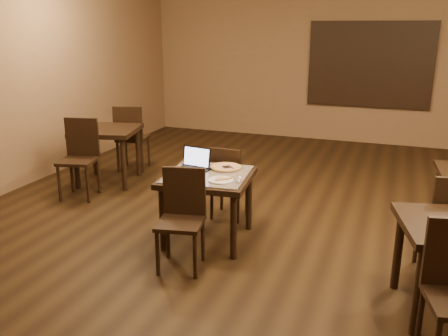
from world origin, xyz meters
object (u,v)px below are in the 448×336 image
at_px(laptop, 194,164).
at_px(other_table_b_chair_near, 80,153).
at_px(tiled_table, 208,183).
at_px(pizza_pan, 226,168).
at_px(other_table_b, 107,138).
at_px(other_table_b_chair_far, 131,134).
at_px(chair_main_near, 182,212).
at_px(chair_main_far, 227,179).

xyz_separation_m(laptop, other_table_b_chair_near, (-1.99, 0.62, -0.22)).
relative_size(tiled_table, laptop, 2.71).
bearing_deg(tiled_table, other_table_b_chair_near, 156.02).
xyz_separation_m(pizza_pan, other_table_b, (-2.29, 1.11, -0.08)).
bearing_deg(tiled_table, other_table_b_chair_far, 131.59).
bearing_deg(chair_main_near, pizza_pan, 69.60).
bearing_deg(chair_main_far, chair_main_near, 89.56).
bearing_deg(other_table_b, chair_main_near, -56.03).
bearing_deg(other_table_b_chair_far, tiled_table, 123.74).
distance_m(other_table_b_chair_near, other_table_b_chair_far, 1.26).
bearing_deg(pizza_pan, other_table_b_chair_near, 168.24).
relative_size(laptop, other_table_b, 0.35).
xyz_separation_m(tiled_table, other_table_b_chair_far, (-2.14, 1.98, -0.05)).
relative_size(chair_main_far, pizza_pan, 2.79).
bearing_deg(other_table_b, chair_main_far, -32.19).
xyz_separation_m(chair_main_near, chair_main_far, (0.02, 1.24, -0.04)).
xyz_separation_m(other_table_b_chair_near, other_table_b_chair_far, (0.04, 1.25, 0.00)).
relative_size(chair_main_far, other_table_b_chair_near, 0.85).
bearing_deg(chair_main_near, other_table_b_chair_near, 137.06).
bearing_deg(other_table_b_chair_far, laptop, 122.50).
distance_m(laptop, other_table_b_chair_far, 2.71).
height_order(tiled_table, chair_main_far, chair_main_far).
height_order(tiled_table, other_table_b, other_table_b).
xyz_separation_m(chair_main_far, other_table_b, (-2.17, 0.73, 0.17)).
distance_m(chair_main_far, pizza_pan, 0.47).
bearing_deg(other_table_b_chair_far, chair_main_near, 115.77).
distance_m(tiled_table, other_table_b_chair_near, 2.31).
bearing_deg(pizza_pan, other_table_b_chair_far, 142.54).
xyz_separation_m(chair_main_near, laptop, (-0.18, 0.72, 0.27)).
relative_size(pizza_pan, other_table_b_chair_near, 0.31).
xyz_separation_m(pizza_pan, other_table_b_chair_far, (-2.26, 1.74, -0.16)).
distance_m(pizza_pan, other_table_b, 2.54).
distance_m(chair_main_near, chair_main_far, 1.24).
xyz_separation_m(tiled_table, chair_main_far, (-0.00, 0.62, -0.15)).
bearing_deg(chair_main_near, other_table_b, 126.26).
height_order(chair_main_near, other_table_b_chair_far, other_table_b_chair_far).
xyz_separation_m(chair_main_near, other_table_b_chair_far, (-2.13, 2.59, 0.06)).
relative_size(chair_main_far, other_table_b_chair_far, 0.85).
bearing_deg(laptop, chair_main_far, 76.55).
bearing_deg(other_table_b, other_table_b_chair_far, 74.37).
height_order(tiled_table, pizza_pan, pizza_pan).
bearing_deg(laptop, tiled_table, -19.90).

